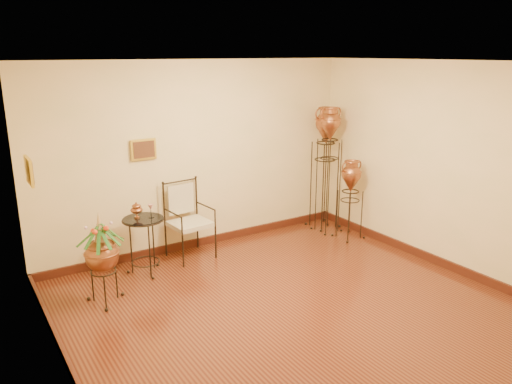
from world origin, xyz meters
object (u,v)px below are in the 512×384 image
amphora_tall (329,169)px  side_table (145,245)px  amphora_mid (325,167)px  planter_urn (102,252)px  armchair (190,221)px

amphora_tall → side_table: bearing=179.6°
amphora_tall → amphora_mid: (0.08, 0.20, -0.02)m
amphora_mid → planter_urn: bearing=-169.8°
side_table → armchair: bearing=12.8°
amphora_tall → armchair: amphora_tall is taller
amphora_mid → amphora_tall: bearing=-112.8°
amphora_mid → side_table: bearing=-177.0°
planter_urn → armchair: planter_urn is taller
planter_urn → amphora_mid: bearing=10.2°
amphora_tall → armchair: size_ratio=1.87×
planter_urn → armchair: size_ratio=1.05×
amphora_tall → planter_urn: amphora_tall is taller
amphora_tall → amphora_mid: bearing=67.2°
amphora_tall → side_table: (-3.16, 0.02, -0.66)m
amphora_tall → armchair: (-2.41, 0.20, -0.51)m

